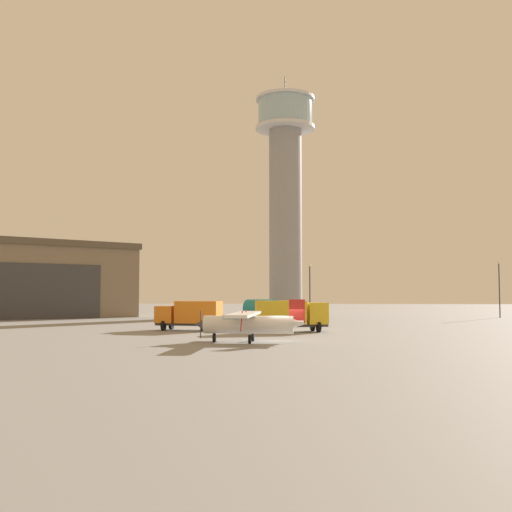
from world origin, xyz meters
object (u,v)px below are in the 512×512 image
Objects in this scene: airplane_white at (250,322)px; truck_box_orange at (190,314)px; light_post_west at (499,284)px; truck_fuel_tanker_teal at (267,310)px; control_tower at (285,185)px; light_post_east at (310,286)px; truck_box_yellow at (291,314)px.

truck_box_orange is at bearing -63.21° from airplane_white.
light_post_west reaches higher than truck_box_orange.
truck_fuel_tanker_teal is 41.99m from light_post_west.
control_tower reaches higher than truck_box_orange.
truck_fuel_tanker_teal is at bearing -115.99° from light_post_east.
truck_box_yellow is at bearing -101.25° from airplane_white.
light_post_west reaches higher than airplane_white.
control_tower is 6.57× the size of truck_box_orange.
light_post_east reaches higher than truck_fuel_tanker_teal.
light_post_west is at bearing 34.93° from truck_box_yellow.
light_post_west is at bearing -130.33° from truck_box_orange.
control_tower is 40.38m from light_post_west.
truck_fuel_tanker_teal is 12.17m from light_post_east.
airplane_white is 41.82m from light_post_east.
light_post_west is at bearing 23.55° from light_post_east.
light_post_east is (-29.51, -12.86, -0.50)m from light_post_west.
control_tower is 55.61m from truck_box_yellow.
light_post_west reaches higher than light_post_east.
truck_fuel_tanker_teal is 0.73× the size of light_post_west.
control_tower reaches higher than truck_fuel_tanker_teal.
control_tower is at bearing 164.12° from light_post_west.
airplane_white is at bearing -121.04° from light_post_west.
airplane_white is 1.53× the size of truck_box_yellow.
truck_box_yellow is (4.12, -50.92, -21.98)m from control_tower.
control_tower is 4.90× the size of light_post_west.
control_tower is at bearing -89.92° from airplane_white.
control_tower reaches higher than light_post_west.
truck_box_yellow is at bearing -126.56° from light_post_west.
light_post_east is (3.24, 41.56, 3.31)m from airplane_white.
control_tower is 54.45m from truck_box_orange.
truck_box_yellow is (2.28, 13.34, 0.20)m from airplane_white.
control_tower is 29.96m from light_post_east.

